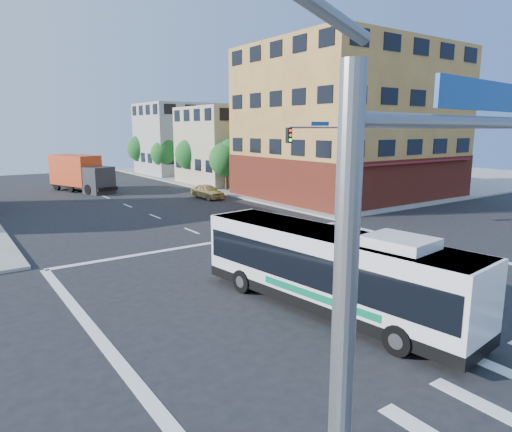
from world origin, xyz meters
TOP-DOWN VIEW (x-y plane):
  - ground at (0.00, 0.00)m, footprint 120.00×120.00m
  - sidewalk_ne at (35.00, 35.00)m, footprint 50.00×50.00m
  - corner_building_ne at (19.99, 18.48)m, footprint 18.10×15.44m
  - building_east_near at (16.98, 33.98)m, footprint 12.06×10.06m
  - building_east_far at (16.98, 47.98)m, footprint 12.06×10.06m
  - signal_mast_ne at (9.08, 10.62)m, footprint 7.91×1.13m
  - signal_mast_sw at (-9.08, -10.64)m, footprint 7.91×1.01m
  - street_tree_a at (11.90, 27.92)m, footprint 3.60×3.60m
  - street_tree_b at (11.90, 35.92)m, footprint 3.80×3.80m
  - street_tree_c at (11.90, 43.92)m, footprint 3.40×3.40m
  - street_tree_d at (11.90, 51.92)m, footprint 4.00×4.00m
  - transit_bus at (-2.00, -1.68)m, footprint 3.64×11.19m
  - box_truck at (-0.76, 36.62)m, footprint 5.05×8.71m
  - parked_car at (7.64, 24.62)m, footprint 1.90×4.10m

SIDE VIEW (x-z plane):
  - ground at x=0.00m, z-range 0.00..0.00m
  - sidewalk_ne at x=35.00m, z-range 0.00..0.15m
  - parked_car at x=7.64m, z-range 0.00..1.36m
  - transit_bus at x=-2.00m, z-range -0.04..3.22m
  - box_truck at x=-0.76m, z-range -0.06..3.71m
  - street_tree_c at x=11.90m, z-range 0.82..6.11m
  - street_tree_a at x=11.90m, z-range 0.83..6.35m
  - street_tree_b at x=11.90m, z-range 0.85..6.65m
  - street_tree_d at x=11.90m, z-range 0.87..6.90m
  - building_east_near at x=16.98m, z-range 0.01..9.01m
  - signal_mast_ne at x=9.08m, z-range 0.95..9.02m
  - signal_mast_sw at x=-9.08m, z-range 0.95..9.02m
  - building_east_far at x=16.98m, z-range 0.01..10.01m
  - corner_building_ne at x=19.99m, z-range -1.11..12.89m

